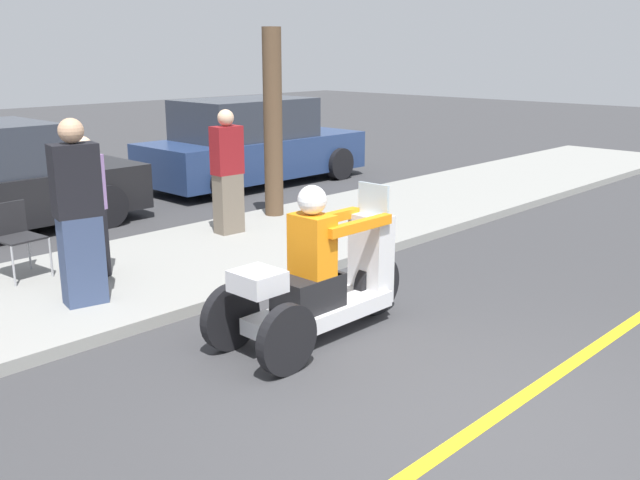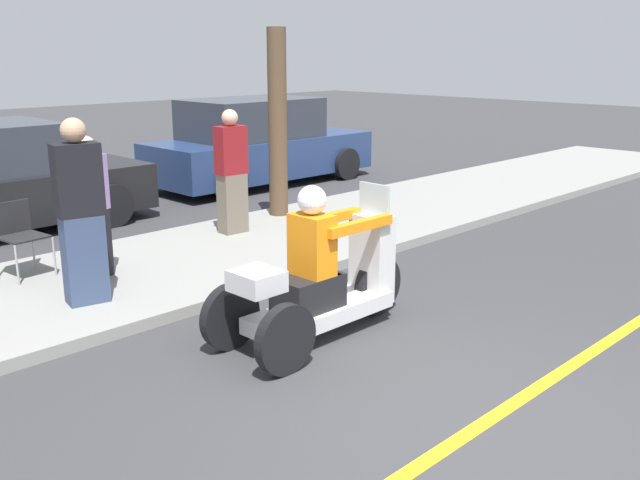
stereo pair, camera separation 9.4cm
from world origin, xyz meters
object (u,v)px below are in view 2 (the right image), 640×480
at_px(parked_car_lot_center, 258,144).
at_px(tree_trunk, 278,124).
at_px(spectator_far_back, 232,174).
at_px(folding_chair_curbside, 18,231).
at_px(spectator_with_child, 91,211).
at_px(spectator_near_curb, 81,216).
at_px(motorcycle_trike, 321,283).

height_order(parked_car_lot_center, tree_trunk, tree_trunk).
relative_size(parked_car_lot_center, tree_trunk, 1.65).
distance_m(spectator_far_back, folding_chair_curbside, 2.89).
bearing_deg(spectator_with_child, folding_chair_curbside, 128.27).
relative_size(spectator_with_child, folding_chair_curbside, 1.91).
distance_m(spectator_near_curb, folding_chair_curbside, 1.40).
height_order(motorcycle_trike, spectator_near_curb, spectator_near_curb).
height_order(motorcycle_trike, folding_chair_curbside, motorcycle_trike).
relative_size(spectator_with_child, parked_car_lot_center, 0.34).
relative_size(spectator_far_back, tree_trunk, 0.61).
distance_m(spectator_far_back, spectator_with_child, 2.39).
xyz_separation_m(spectator_far_back, spectator_with_child, (-2.33, -0.51, -0.06)).
xyz_separation_m(parked_car_lot_center, tree_trunk, (-1.88, -2.69, 0.73)).
bearing_deg(motorcycle_trike, tree_trunk, 52.91).
relative_size(spectator_far_back, spectator_with_child, 1.07).
xyz_separation_m(motorcycle_trike, tree_trunk, (2.74, 3.62, 0.99)).
bearing_deg(parked_car_lot_center, spectator_near_curb, -144.06).
height_order(spectator_with_child, parked_car_lot_center, spectator_with_child).
height_order(spectator_near_curb, parked_car_lot_center, spectator_near_curb).
bearing_deg(parked_car_lot_center, spectator_far_back, -135.03).
height_order(spectator_far_back, tree_trunk, tree_trunk).
relative_size(spectator_near_curb, tree_trunk, 0.66).
height_order(folding_chair_curbside, tree_trunk, tree_trunk).
xyz_separation_m(spectator_far_back, tree_trunk, (1.18, 0.37, 0.57)).
distance_m(spectator_far_back, spectator_near_curb, 3.02).
xyz_separation_m(spectator_near_curb, tree_trunk, (3.96, 1.55, 0.50)).
bearing_deg(spectator_near_curb, spectator_far_back, 22.95).
bearing_deg(parked_car_lot_center, motorcycle_trike, -126.22).
xyz_separation_m(motorcycle_trike, folding_chair_curbside, (-1.31, 3.42, 0.12)).
bearing_deg(motorcycle_trike, parked_car_lot_center, 53.78).
bearing_deg(spectator_far_back, spectator_near_curb, -157.05).
xyz_separation_m(spectator_with_child, folding_chair_curbside, (-0.54, 0.68, -0.25)).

